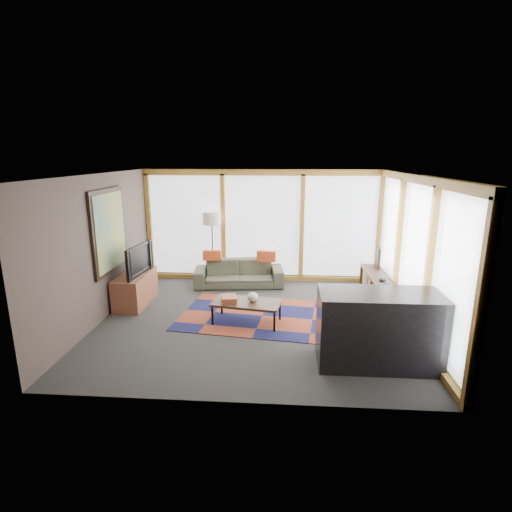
# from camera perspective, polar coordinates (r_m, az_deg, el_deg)

# --- Properties ---
(ground) EXTENTS (5.50, 5.50, 0.00)m
(ground) POSITION_cam_1_polar(r_m,az_deg,el_deg) (7.34, -0.23, -9.12)
(ground) COLOR #2A2A28
(ground) RESTS_ON ground
(room_envelope) EXTENTS (5.52, 5.02, 2.62)m
(room_envelope) POSITION_cam_1_polar(r_m,az_deg,el_deg) (7.41, 3.91, 3.54)
(room_envelope) COLOR #483D34
(room_envelope) RESTS_ON ground
(rug) EXTENTS (3.21, 2.29, 0.01)m
(rug) POSITION_cam_1_polar(r_m,az_deg,el_deg) (7.51, 0.94, -8.54)
(rug) COLOR maroon
(rug) RESTS_ON ground
(sofa) EXTENTS (2.07, 1.00, 0.58)m
(sofa) POSITION_cam_1_polar(r_m,az_deg,el_deg) (9.12, -2.46, -2.48)
(sofa) COLOR #333727
(sofa) RESTS_ON ground
(pillow_left) EXTENTS (0.42, 0.17, 0.23)m
(pillow_left) POSITION_cam_1_polar(r_m,az_deg,el_deg) (9.13, -6.33, 0.11)
(pillow_left) COLOR #BC441B
(pillow_left) RESTS_ON sofa
(pillow_right) EXTENTS (0.44, 0.19, 0.24)m
(pillow_right) POSITION_cam_1_polar(r_m,az_deg,el_deg) (8.98, 1.49, -0.01)
(pillow_right) COLOR #BC441B
(pillow_right) RESTS_ON sofa
(floor_lamp) EXTENTS (0.42, 0.42, 1.66)m
(floor_lamp) POSITION_cam_1_polar(r_m,az_deg,el_deg) (9.35, -6.24, 1.27)
(floor_lamp) COLOR black
(floor_lamp) RESTS_ON ground
(coffee_table) EXTENTS (1.27, 0.78, 0.39)m
(coffee_table) POSITION_cam_1_polar(r_m,az_deg,el_deg) (7.16, -1.33, -8.04)
(coffee_table) COLOR #301F14
(coffee_table) RESTS_ON ground
(book_stack) EXTENTS (0.32, 0.36, 0.11)m
(book_stack) POSITION_cam_1_polar(r_m,az_deg,el_deg) (7.09, -3.88, -6.14)
(book_stack) COLOR brown
(book_stack) RESTS_ON coffee_table
(vase) EXTENTS (0.23, 0.23, 0.17)m
(vase) POSITION_cam_1_polar(r_m,az_deg,el_deg) (7.07, -0.48, -5.89)
(vase) COLOR beige
(vase) RESTS_ON coffee_table
(bookshelf) EXTENTS (0.40, 2.20, 0.55)m
(bookshelf) POSITION_cam_1_polar(r_m,az_deg,el_deg) (8.33, 17.26, -4.88)
(bookshelf) COLOR #301F14
(bookshelf) RESTS_ON ground
(bowl_a) EXTENTS (0.20, 0.20, 0.10)m
(bowl_a) POSITION_cam_1_polar(r_m,az_deg,el_deg) (7.68, 18.21, -4.03)
(bowl_a) COLOR black
(bowl_a) RESTS_ON bookshelf
(bowl_b) EXTENTS (0.15, 0.15, 0.07)m
(bowl_b) POSITION_cam_1_polar(r_m,az_deg,el_deg) (8.06, 17.62, -3.23)
(bowl_b) COLOR black
(bowl_b) RESTS_ON bookshelf
(shelf_picture) EXTENTS (0.05, 0.35, 0.46)m
(shelf_picture) POSITION_cam_1_polar(r_m,az_deg,el_deg) (8.92, 16.97, -0.23)
(shelf_picture) COLOR black
(shelf_picture) RESTS_ON bookshelf
(tv_console) EXTENTS (0.52, 1.24, 0.62)m
(tv_console) POSITION_cam_1_polar(r_m,az_deg,el_deg) (8.38, -16.82, -4.49)
(tv_console) COLOR brown
(tv_console) RESTS_ON ground
(television) EXTENTS (0.25, 1.07, 0.61)m
(television) POSITION_cam_1_polar(r_m,az_deg,el_deg) (8.16, -16.93, -0.49)
(television) COLOR black
(television) RESTS_ON tv_console
(bar_counter) EXTENTS (1.68, 0.79, 1.06)m
(bar_counter) POSITION_cam_1_polar(r_m,az_deg,el_deg) (5.97, 17.05, -9.92)
(bar_counter) COLOR black
(bar_counter) RESTS_ON ground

